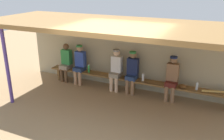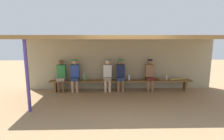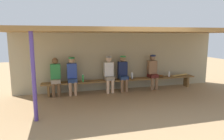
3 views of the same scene
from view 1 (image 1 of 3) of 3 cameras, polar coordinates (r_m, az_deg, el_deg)
The scene contains 15 objects.
ground_plane at distance 6.65m, azimuth 0.07°, elevation -10.36°, with size 24.00×24.00×0.00m, color #9E7F59.
back_wall at distance 7.93m, azimuth 6.05°, elevation 3.31°, with size 8.00×0.20×2.20m, color tan.
dugout_roof at distance 6.48m, azimuth 2.67°, elevation 10.20°, with size 8.00×2.80×0.12m, color olive.
support_post at distance 7.45m, azimuth -23.16°, elevation 0.68°, with size 0.10×0.10×2.20m, color #4C388C.
bench at distance 7.77m, azimuth 4.80°, elevation -2.59°, with size 6.00×0.36×0.46m.
player_in_white at distance 7.65m, azimuth 4.70°, elevation -0.07°, with size 0.34×0.42×1.34m.
player_shirtless_tan at distance 7.84m, azimuth 0.95°, elevation 0.50°, with size 0.34×0.42×1.34m.
player_near_post at distance 8.74m, azimuth -10.65°, elevation 2.10°, with size 0.34×0.42×1.34m.
player_middle at distance 8.44m, azimuth -7.49°, elevation 1.75°, with size 0.34×0.42×1.34m.
player_with_sunglasses at distance 7.36m, azimuth 13.75°, elevation -1.42°, with size 0.34×0.42×1.34m.
water_bottle_orange at distance 7.33m, azimuth 19.11°, elevation -3.57°, with size 0.07×0.07×0.22m.
water_bottle_clear at distance 7.59m, azimuth 7.21°, elevation -1.69°, with size 0.08×0.08×0.24m.
water_bottle_blue at distance 8.26m, azimuth -5.42°, elevation 0.31°, with size 0.06×0.06×0.28m.
baseball_glove_tan at distance 7.37m, azimuth 16.13°, elevation -3.63°, with size 0.24×0.17×0.09m, color brown.
baseball_bat at distance 7.36m, azimuth 23.02°, elevation -4.63°, with size 0.07×0.07×0.77m, color tan.
Camera 1 is at (2.37, -5.23, 3.34)m, focal length 39.40 mm.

